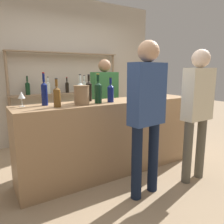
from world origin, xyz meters
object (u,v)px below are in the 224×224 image
at_px(counter_bottle_5, 57,96).
at_px(customer_center, 147,107).
at_px(counter_bottle_3, 89,91).
at_px(counter_bottle_4, 80,92).
at_px(counter_bottle_1, 111,93).
at_px(server_behind_counter, 105,99).
at_px(ice_bucket, 82,95).
at_px(customer_right, 197,105).
at_px(cork_jar, 159,93).
at_px(counter_bottle_2, 98,92).
at_px(wine_glass, 21,95).
at_px(counter_bottle_0, 44,93).

height_order(counter_bottle_5, customer_center, customer_center).
xyz_separation_m(counter_bottle_3, counter_bottle_4, (-0.15, -0.07, -0.00)).
relative_size(counter_bottle_1, server_behind_counter, 0.20).
bearing_deg(customer_center, ice_bucket, 31.05).
relative_size(counter_bottle_4, customer_right, 0.22).
distance_m(customer_right, customer_center, 0.76).
xyz_separation_m(ice_bucket, server_behind_counter, (0.77, 0.79, -0.19)).
relative_size(ice_bucket, cork_jar, 1.38).
xyz_separation_m(counter_bottle_2, server_behind_counter, (0.54, 0.78, -0.22)).
bearing_deg(counter_bottle_5, counter_bottle_4, 25.98).
relative_size(counter_bottle_2, customer_center, 0.21).
bearing_deg(server_behind_counter, counter_bottle_4, -47.64).
xyz_separation_m(wine_glass, cork_jar, (1.84, -0.27, -0.04)).
height_order(counter_bottle_3, server_behind_counter, server_behind_counter).
bearing_deg(counter_bottle_4, customer_right, -35.59).
distance_m(counter_bottle_1, ice_bucket, 0.40).
bearing_deg(wine_glass, counter_bottle_1, -12.69).
bearing_deg(counter_bottle_2, wine_glass, 165.11).
bearing_deg(counter_bottle_1, server_behind_counter, 65.13).
relative_size(counter_bottle_4, counter_bottle_5, 1.12).
xyz_separation_m(cork_jar, server_behind_counter, (-0.44, 0.82, -0.16)).
height_order(counter_bottle_1, server_behind_counter, server_behind_counter).
relative_size(counter_bottle_0, customer_center, 0.22).
distance_m(counter_bottle_3, counter_bottle_4, 0.17).
height_order(counter_bottle_3, counter_bottle_5, counter_bottle_3).
bearing_deg(counter_bottle_1, customer_right, -39.68).
relative_size(ice_bucket, server_behind_counter, 0.14).
xyz_separation_m(counter_bottle_4, counter_bottle_5, (-0.36, -0.17, -0.02)).
bearing_deg(counter_bottle_0, counter_bottle_4, -2.73).
bearing_deg(counter_bottle_4, counter_bottle_0, 177.27).
xyz_separation_m(counter_bottle_5, cork_jar, (1.52, -0.02, -0.04)).
height_order(cork_jar, customer_center, customer_center).
bearing_deg(server_behind_counter, cork_jar, 29.28).
height_order(counter_bottle_0, counter_bottle_2, counter_bottle_0).
distance_m(counter_bottle_5, customer_right, 1.68).
height_order(counter_bottle_4, customer_right, customer_right).
distance_m(counter_bottle_1, counter_bottle_3, 0.30).
bearing_deg(counter_bottle_0, wine_glass, 167.00).
distance_m(ice_bucket, cork_jar, 1.21).
relative_size(counter_bottle_0, cork_jar, 2.30).
xyz_separation_m(counter_bottle_1, counter_bottle_3, (-0.20, 0.23, 0.02)).
xyz_separation_m(counter_bottle_3, customer_center, (0.27, -0.85, -0.13)).
height_order(wine_glass, ice_bucket, ice_bucket).
xyz_separation_m(counter_bottle_4, ice_bucket, (-0.05, -0.16, -0.02)).
bearing_deg(cork_jar, counter_bottle_4, 170.55).
height_order(counter_bottle_2, customer_center, customer_center).
bearing_deg(counter_bottle_3, customer_right, -41.76).
height_order(counter_bottle_1, counter_bottle_4, counter_bottle_4).
bearing_deg(counter_bottle_0, counter_bottle_3, 4.84).
bearing_deg(counter_bottle_1, counter_bottle_4, 156.00).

